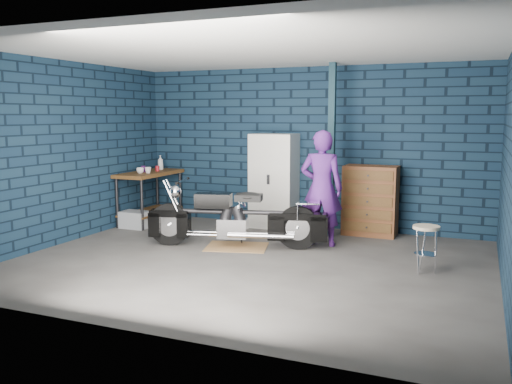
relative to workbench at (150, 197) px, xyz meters
The scene contains 16 objects.
ground 3.23m from the workbench, 33.14° to the right, with size 6.00×6.00×0.00m, color #514F4C.
room_walls 3.27m from the workbench, 24.06° to the right, with size 6.02×5.01×2.71m.
support_post 3.36m from the workbench, ahead, with size 0.10×0.10×2.70m, color #102934.
workbench is the anchor object (origin of this frame).
drip_mat 2.47m from the workbench, 26.23° to the right, with size 0.87×0.65×0.01m, color #9B7143.
motorcycle 2.43m from the workbench, 26.23° to the right, with size 2.22×0.60×0.98m, color black, non-canonical shape.
person 3.33m from the workbench, ahead, with size 0.62×0.41×1.69m, color #55217C.
storage_bin 0.59m from the workbench, 87.71° to the right, with size 0.46×0.33×0.29m, color #93969B.
locker 2.25m from the workbench, 12.49° to the left, with size 0.74×0.53×1.59m, color silver.
tool_chest 3.84m from the workbench, ahead, with size 0.83×0.46×1.11m, color brown.
shop_stool 5.02m from the workbench, 15.83° to the right, with size 0.32×0.32×0.58m, color #C4B294, non-canonical shape.
cup_a 0.57m from the workbench, 91.36° to the right, with size 0.12×0.12×0.10m, color #C4B294.
cup_b 0.56m from the workbench, 61.76° to the right, with size 0.11×0.11×0.11m, color #C4B294.
mug_purple 0.52m from the workbench, 144.93° to the right, with size 0.08×0.08×0.11m, color #4C175D.
mug_red 0.53m from the workbench, 65.67° to the left, with size 0.07×0.07×0.10m, color #A3151F.
bottle 0.71m from the workbench, 92.44° to the left, with size 0.10×0.10×0.27m, color #93969B.
Camera 1 is at (2.71, -6.30, 1.90)m, focal length 38.00 mm.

